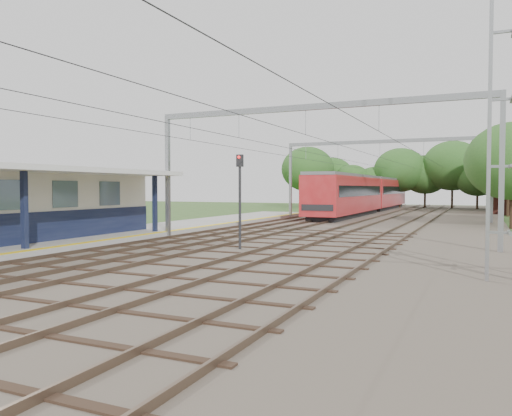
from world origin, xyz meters
The scene contains 8 objects.
ballast_bed centered at (4.00, 30.00, 0.05)m, with size 18.00×90.00×0.10m, color #473D33.
platform centered at (-7.50, 14.00, 0.17)m, with size 5.00×52.00×0.35m, color gray.
yellow_stripe centered at (-5.25, 14.00, 0.35)m, with size 0.45×52.00×0.01m, color yellow.
rail_tracks centered at (1.50, 30.00, 0.18)m, with size 11.80×88.00×0.15m.
catenary_system centered at (3.39, 25.28, 5.51)m, with size 17.22×88.00×7.00m.
tree_band centered at (3.84, 57.12, 4.92)m, with size 31.72×30.88×8.82m.
train centered at (-0.50, 48.14, 2.25)m, with size 3.09×38.48×4.05m.
signal_post centered at (1.35, 11.33, 2.73)m, with size 0.32×0.28×4.34m.
Camera 1 is at (11.19, -8.73, 2.85)m, focal length 35.00 mm.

